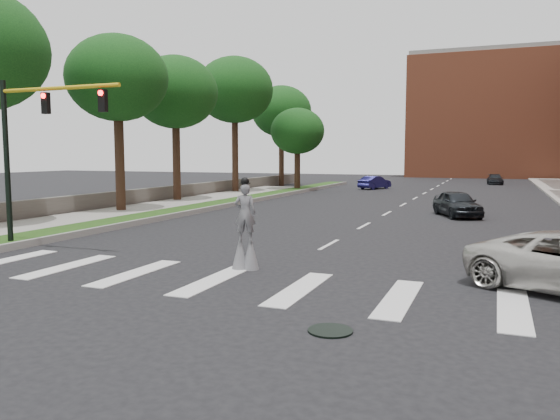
{
  "coord_description": "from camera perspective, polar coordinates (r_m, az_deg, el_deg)",
  "views": [
    {
      "loc": [
        5.95,
        -12.14,
        3.51
      ],
      "look_at": [
        -0.54,
        4.21,
        1.7
      ],
      "focal_mm": 35.0,
      "sensor_mm": 36.0,
      "label": 1
    }
  ],
  "objects": [
    {
      "name": "manhole",
      "position": [
        11.13,
        5.28,
        -12.44
      ],
      "size": [
        0.9,
        0.9,
        0.04
      ],
      "primitive_type": "cylinder",
      "color": "black",
      "rests_on": "ground"
    },
    {
      "name": "car_near",
      "position": [
        32.23,
        18.02,
        0.65
      ],
      "size": [
        3.32,
        4.65,
        1.47
      ],
      "primitive_type": "imported",
      "rotation": [
        0.0,
        0.0,
        0.41
      ],
      "color": "black",
      "rests_on": "ground"
    },
    {
      "name": "ground_plane",
      "position": [
        13.98,
        -4.36,
        -8.7
      ],
      "size": [
        160.0,
        160.0,
        0.0
      ],
      "primitive_type": "plane",
      "color": "black",
      "rests_on": "ground"
    },
    {
      "name": "tree_3",
      "position": [
        40.8,
        -10.89,
        11.93
      ],
      "size": [
        6.14,
        6.14,
        10.54
      ],
      "color": "black",
      "rests_on": "ground"
    },
    {
      "name": "tree_5",
      "position": [
        60.47,
        0.15,
        10.24
      ],
      "size": [
        6.55,
        6.55,
        10.93
      ],
      "color": "black",
      "rests_on": "ground"
    },
    {
      "name": "grass_median",
      "position": [
        36.73,
        -6.81,
        0.55
      ],
      "size": [
        2.0,
        60.0,
        0.25
      ],
      "primitive_type": "cube",
      "color": "#1D3E11",
      "rests_on": "ground"
    },
    {
      "name": "stone_wall",
      "position": [
        41.25,
        -12.22,
        1.63
      ],
      "size": [
        0.5,
        56.0,
        1.1
      ],
      "primitive_type": "cube",
      "color": "#514C45",
      "rests_on": "ground"
    },
    {
      "name": "tree_2",
      "position": [
        34.12,
        -16.64,
        12.99
      ],
      "size": [
        5.92,
        5.92,
        10.45
      ],
      "color": "black",
      "rests_on": "ground"
    },
    {
      "name": "stilt_performer",
      "position": [
        16.61,
        -3.65,
        -2.43
      ],
      "size": [
        0.83,
        0.6,
        2.82
      ],
      "rotation": [
        0.0,
        0.0,
        3.41
      ],
      "color": "black",
      "rests_on": "ground"
    },
    {
      "name": "car_mid",
      "position": [
        55.49,
        9.87,
        2.84
      ],
      "size": [
        2.8,
        4.19,
        1.31
      ],
      "primitive_type": "imported",
      "rotation": [
        0.0,
        0.0,
        2.75
      ],
      "color": "#191752",
      "rests_on": "ground"
    },
    {
      "name": "sidewalk_left",
      "position": [
        30.34,
        -20.93,
        -0.98
      ],
      "size": [
        4.0,
        60.0,
        0.18
      ],
      "primitive_type": "cube",
      "color": "gray",
      "rests_on": "ground"
    },
    {
      "name": "tree_6",
      "position": [
        52.2,
        1.83,
        8.21
      ],
      "size": [
        5.12,
        5.12,
        7.85
      ],
      "color": "black",
      "rests_on": "ground"
    },
    {
      "name": "traffic_signal",
      "position": [
        21.85,
        -24.62,
        7.02
      ],
      "size": [
        5.3,
        0.23,
        6.2
      ],
      "color": "black",
      "rests_on": "ground"
    },
    {
      "name": "tree_4",
      "position": [
        49.56,
        -4.77,
        12.35
      ],
      "size": [
        6.87,
        6.87,
        12.08
      ],
      "color": "black",
      "rests_on": "ground"
    },
    {
      "name": "building_backdrop",
      "position": [
        90.31,
        21.93,
        8.95
      ],
      "size": [
        26.0,
        14.0,
        18.0
      ],
      "primitive_type": "cube",
      "color": "#B25738",
      "rests_on": "ground"
    },
    {
      "name": "median_curb",
      "position": [
        36.25,
        -5.35,
        0.52
      ],
      "size": [
        0.2,
        60.0,
        0.28
      ],
      "primitive_type": "cube",
      "color": "gray",
      "rests_on": "ground"
    },
    {
      "name": "car_far",
      "position": [
        67.81,
        21.55,
        3.0
      ],
      "size": [
        1.95,
        4.14,
        1.17
      ],
      "primitive_type": "imported",
      "rotation": [
        0.0,
        0.0,
        0.08
      ],
      "color": "black",
      "rests_on": "ground"
    }
  ]
}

